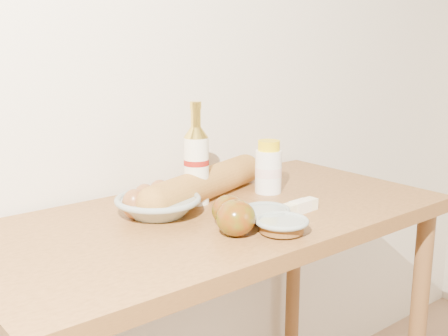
# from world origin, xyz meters

# --- Properties ---
(back_wall) EXTENTS (3.50, 0.02, 2.60)m
(back_wall) POSITION_xyz_m (0.00, 1.51, 1.30)
(back_wall) COLOR silver
(back_wall) RESTS_ON ground
(table) EXTENTS (1.20, 0.60, 0.90)m
(table) POSITION_xyz_m (0.00, 1.18, 0.78)
(table) COLOR #A16A34
(table) RESTS_ON ground
(bourbon_bottle) EXTENTS (0.08, 0.08, 0.27)m
(bourbon_bottle) POSITION_xyz_m (0.01, 1.28, 1.01)
(bourbon_bottle) COLOR white
(bourbon_bottle) RESTS_ON table
(cream_bottle) EXTENTS (0.10, 0.10, 0.15)m
(cream_bottle) POSITION_xyz_m (0.23, 1.24, 0.97)
(cream_bottle) COLOR white
(cream_bottle) RESTS_ON table
(egg_bowl) EXTENTS (0.27, 0.27, 0.07)m
(egg_bowl) POSITION_xyz_m (-0.13, 1.26, 0.93)
(egg_bowl) COLOR #909D98
(egg_bowl) RESTS_ON table
(baguette) EXTENTS (0.51, 0.24, 0.09)m
(baguette) POSITION_xyz_m (0.05, 1.29, 0.94)
(baguette) COLOR #C68B3C
(baguette) RESTS_ON table
(apple_redgreen_front) EXTENTS (0.10, 0.10, 0.08)m
(apple_redgreen_front) POSITION_xyz_m (-0.07, 1.03, 0.94)
(apple_redgreen_front) COLOR maroon
(apple_redgreen_front) RESTS_ON table
(apple_redgreen_right) EXTENTS (0.10, 0.10, 0.07)m
(apple_redgreen_right) POSITION_xyz_m (-0.04, 1.09, 0.94)
(apple_redgreen_right) COLOR maroon
(apple_redgreen_right) RESTS_ON table
(sugar_bowl) EXTENTS (0.16, 0.16, 0.03)m
(sugar_bowl) POSITION_xyz_m (0.02, 0.97, 0.92)
(sugar_bowl) COLOR #94A19C
(sugar_bowl) RESTS_ON table
(syrup_bowl) EXTENTS (0.13, 0.13, 0.03)m
(syrup_bowl) POSITION_xyz_m (0.05, 1.06, 0.92)
(syrup_bowl) COLOR gray
(syrup_bowl) RESTS_ON table
(butter_stick) EXTENTS (0.11, 0.03, 0.03)m
(butter_stick) POSITION_xyz_m (0.16, 1.05, 0.91)
(butter_stick) COLOR #FDF3C4
(butter_stick) RESTS_ON table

